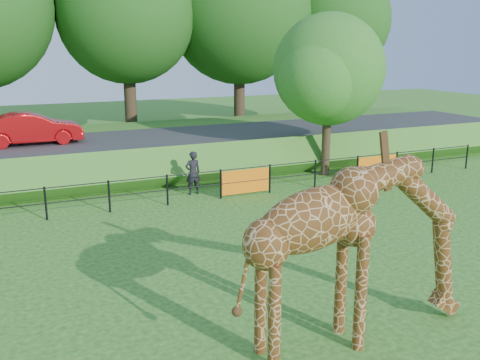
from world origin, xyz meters
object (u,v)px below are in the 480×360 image
Objects in this scene: visitor at (193,173)px; tree_east at (330,74)px; car_red at (32,129)px; giraffe at (359,252)px.

tree_east is at bearing -177.84° from visitor.
car_red is 7.47m from visitor.
tree_east is at bearing -112.85° from car_red.
car_red is (-4.63, 16.12, 0.32)m from giraffe.
tree_east is (6.88, 11.54, 2.53)m from giraffe.
visitor is at bearing -174.36° from tree_east.
giraffe is at bearing -120.79° from tree_east.
visitor is at bearing 88.48° from giraffe.
tree_east is at bearing 60.71° from giraffe.
visitor is 7.22m from tree_east.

